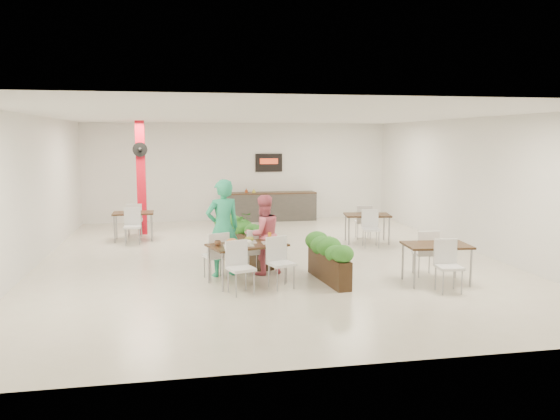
{
  "coord_description": "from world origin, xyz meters",
  "views": [
    {
      "loc": [
        -1.97,
        -12.0,
        2.72
      ],
      "look_at": [
        0.27,
        0.03,
        1.1
      ],
      "focal_mm": 35.0,
      "sensor_mm": 36.0,
      "label": 1
    }
  ],
  "objects_px": {
    "planter_left": "(243,238)",
    "side_table_a": "(133,217)",
    "red_column": "(141,176)",
    "service_counter": "(270,206)",
    "diner_man": "(223,228)",
    "main_table": "(247,250)",
    "side_table_b": "(367,219)",
    "side_table_c": "(436,251)",
    "planter_right": "(329,257)",
    "diner_woman": "(263,235)"
  },
  "relations": [
    {
      "from": "diner_man",
      "to": "side_table_a",
      "type": "bearing_deg",
      "value": -82.16
    },
    {
      "from": "diner_woman",
      "to": "side_table_b",
      "type": "xyz_separation_m",
      "value": [
        3.17,
        2.77,
        -0.17
      ]
    },
    {
      "from": "red_column",
      "to": "side_table_c",
      "type": "bearing_deg",
      "value": -48.41
    },
    {
      "from": "side_table_c",
      "to": "main_table",
      "type": "bearing_deg",
      "value": 174.26
    },
    {
      "from": "planter_right",
      "to": "side_table_c",
      "type": "bearing_deg",
      "value": -14.45
    },
    {
      "from": "side_table_a",
      "to": "side_table_b",
      "type": "height_order",
      "value": "same"
    },
    {
      "from": "side_table_a",
      "to": "side_table_b",
      "type": "distance_m",
      "value": 6.2
    },
    {
      "from": "side_table_b",
      "to": "side_table_c",
      "type": "height_order",
      "value": "same"
    },
    {
      "from": "side_table_b",
      "to": "side_table_c",
      "type": "relative_size",
      "value": 1.01
    },
    {
      "from": "planter_left",
      "to": "planter_right",
      "type": "height_order",
      "value": "planter_left"
    },
    {
      "from": "diner_man",
      "to": "side_table_a",
      "type": "xyz_separation_m",
      "value": [
        -2.05,
        4.27,
        -0.34
      ]
    },
    {
      "from": "main_table",
      "to": "planter_right",
      "type": "xyz_separation_m",
      "value": [
        1.55,
        -0.15,
        -0.16
      ]
    },
    {
      "from": "planter_right",
      "to": "side_table_b",
      "type": "bearing_deg",
      "value": 60.45
    },
    {
      "from": "main_table",
      "to": "diner_woman",
      "type": "relative_size",
      "value": 1.2
    },
    {
      "from": "red_column",
      "to": "side_table_a",
      "type": "height_order",
      "value": "red_column"
    },
    {
      "from": "red_column",
      "to": "side_table_b",
      "type": "bearing_deg",
      "value": -22.32
    },
    {
      "from": "diner_man",
      "to": "planter_left",
      "type": "height_order",
      "value": "diner_man"
    },
    {
      "from": "red_column",
      "to": "side_table_a",
      "type": "distance_m",
      "value": 1.38
    },
    {
      "from": "planter_left",
      "to": "side_table_a",
      "type": "relative_size",
      "value": 1.21
    },
    {
      "from": "service_counter",
      "to": "diner_man",
      "type": "distance_m",
      "value": 7.36
    },
    {
      "from": "planter_right",
      "to": "service_counter",
      "type": "bearing_deg",
      "value": 88.61
    },
    {
      "from": "diner_man",
      "to": "side_table_b",
      "type": "xyz_separation_m",
      "value": [
        3.97,
        2.77,
        -0.34
      ]
    },
    {
      "from": "planter_right",
      "to": "side_table_c",
      "type": "xyz_separation_m",
      "value": [
        1.94,
        -0.5,
        0.15
      ]
    },
    {
      "from": "red_column",
      "to": "service_counter",
      "type": "height_order",
      "value": "red_column"
    },
    {
      "from": "side_table_c",
      "to": "side_table_a",
      "type": "bearing_deg",
      "value": 141.6
    },
    {
      "from": "red_column",
      "to": "planter_right",
      "type": "relative_size",
      "value": 1.9
    },
    {
      "from": "diner_woman",
      "to": "planter_left",
      "type": "distance_m",
      "value": 1.18
    },
    {
      "from": "side_table_b",
      "to": "side_table_c",
      "type": "xyz_separation_m",
      "value": [
        -0.09,
        -4.08,
        -0.0
      ]
    },
    {
      "from": "service_counter",
      "to": "planter_left",
      "type": "height_order",
      "value": "service_counter"
    },
    {
      "from": "side_table_b",
      "to": "side_table_c",
      "type": "distance_m",
      "value": 4.08
    },
    {
      "from": "main_table",
      "to": "planter_left",
      "type": "xyz_separation_m",
      "value": [
        0.13,
        1.77,
        -0.11
      ]
    },
    {
      "from": "red_column",
      "to": "planter_left",
      "type": "relative_size",
      "value": 1.62
    },
    {
      "from": "planter_left",
      "to": "side_table_c",
      "type": "height_order",
      "value": "planter_left"
    },
    {
      "from": "planter_left",
      "to": "side_table_b",
      "type": "height_order",
      "value": "planter_left"
    },
    {
      "from": "service_counter",
      "to": "red_column",
      "type": "bearing_deg",
      "value": -155.0
    },
    {
      "from": "red_column",
      "to": "side_table_a",
      "type": "bearing_deg",
      "value": -101.46
    },
    {
      "from": "red_column",
      "to": "side_table_c",
      "type": "height_order",
      "value": "red_column"
    },
    {
      "from": "planter_left",
      "to": "main_table",
      "type": "bearing_deg",
      "value": -94.26
    },
    {
      "from": "diner_woman",
      "to": "side_table_c",
      "type": "xyz_separation_m",
      "value": [
        3.08,
        -1.31,
        -0.18
      ]
    },
    {
      "from": "service_counter",
      "to": "diner_woman",
      "type": "height_order",
      "value": "service_counter"
    },
    {
      "from": "main_table",
      "to": "side_table_b",
      "type": "xyz_separation_m",
      "value": [
        3.58,
        3.43,
        -0.01
      ]
    },
    {
      "from": "diner_woman",
      "to": "side_table_c",
      "type": "bearing_deg",
      "value": 139.2
    },
    {
      "from": "main_table",
      "to": "diner_man",
      "type": "xyz_separation_m",
      "value": [
        -0.39,
        0.66,
        0.33
      ]
    },
    {
      "from": "planter_left",
      "to": "side_table_c",
      "type": "bearing_deg",
      "value": -35.82
    },
    {
      "from": "planter_right",
      "to": "side_table_a",
      "type": "bearing_deg",
      "value": 128.15
    },
    {
      "from": "red_column",
      "to": "service_counter",
      "type": "xyz_separation_m",
      "value": [
        4.0,
        1.86,
        -1.15
      ]
    },
    {
      "from": "red_column",
      "to": "service_counter",
      "type": "relative_size",
      "value": 1.07
    },
    {
      "from": "planter_left",
      "to": "side_table_a",
      "type": "height_order",
      "value": "planter_left"
    },
    {
      "from": "side_table_a",
      "to": "red_column",
      "type": "bearing_deg",
      "value": 77.18
    },
    {
      "from": "main_table",
      "to": "side_table_b",
      "type": "relative_size",
      "value": 1.15
    }
  ]
}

